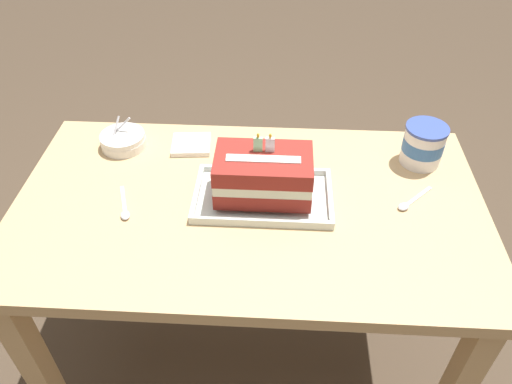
# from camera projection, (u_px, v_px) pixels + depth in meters

# --- Properties ---
(ground_plane) EXTENTS (8.00, 8.00, 0.00)m
(ground_plane) POSITION_uv_depth(u_px,v_px,m) (251.00, 358.00, 1.80)
(ground_plane) COLOR #4C3D2D
(dining_table) EXTENTS (1.24, 0.71, 0.77)m
(dining_table) POSITION_uv_depth(u_px,v_px,m) (249.00, 233.00, 1.37)
(dining_table) COLOR tan
(dining_table) RESTS_ON ground_plane
(foil_tray) EXTENTS (0.36, 0.22, 0.02)m
(foil_tray) POSITION_uv_depth(u_px,v_px,m) (263.00, 197.00, 1.30)
(foil_tray) COLOR silver
(foil_tray) RESTS_ON dining_table
(birthday_cake) EXTENTS (0.24, 0.15, 0.17)m
(birthday_cake) POSITION_uv_depth(u_px,v_px,m) (263.00, 175.00, 1.25)
(birthday_cake) COLOR maroon
(birthday_cake) RESTS_ON foil_tray
(bowl_stack) EXTENTS (0.13, 0.13, 0.09)m
(bowl_stack) POSITION_uv_depth(u_px,v_px,m) (123.00, 140.00, 1.47)
(bowl_stack) COLOR white
(bowl_stack) RESTS_ON dining_table
(ice_cream_tub) EXTENTS (0.12, 0.12, 0.12)m
(ice_cream_tub) POSITION_uv_depth(u_px,v_px,m) (423.00, 145.00, 1.39)
(ice_cream_tub) COLOR white
(ice_cream_tub) RESTS_ON dining_table
(serving_spoon_near_tray) EXTENTS (0.06, 0.14, 0.01)m
(serving_spoon_near_tray) POSITION_uv_depth(u_px,v_px,m) (125.00, 211.00, 1.26)
(serving_spoon_near_tray) COLOR silver
(serving_spoon_near_tray) RESTS_ON dining_table
(serving_spoon_by_bowls) EXTENTS (0.11, 0.11, 0.01)m
(serving_spoon_by_bowls) POSITION_uv_depth(u_px,v_px,m) (407.00, 204.00, 1.28)
(serving_spoon_by_bowls) COLOR silver
(serving_spoon_by_bowls) RESTS_ON dining_table
(napkin_pile) EXTENTS (0.12, 0.11, 0.02)m
(napkin_pile) POSITION_uv_depth(u_px,v_px,m) (191.00, 145.00, 1.47)
(napkin_pile) COLOR white
(napkin_pile) RESTS_ON dining_table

